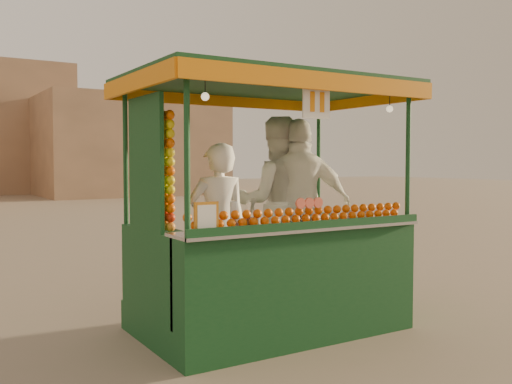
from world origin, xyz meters
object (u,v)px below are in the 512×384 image
vendor_left (218,226)px  vendor_right (301,206)px  juice_cart (268,251)px  vendor_middle (276,204)px

vendor_left → vendor_right: bearing=-162.2°
juice_cart → vendor_middle: bearing=49.0°
vendor_left → vendor_right: vendor_right is taller
juice_cart → vendor_middle: juice_cart is taller
vendor_left → vendor_middle: bearing=-147.0°
vendor_left → vendor_right: (1.09, 0.15, 0.14)m
vendor_middle → juice_cart: bearing=71.7°
juice_cart → vendor_right: size_ratio=1.48×
juice_cart → vendor_left: 0.59m
vendor_middle → vendor_right: size_ratio=1.01×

